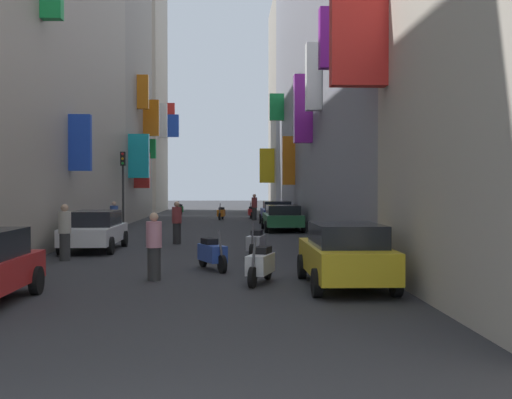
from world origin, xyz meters
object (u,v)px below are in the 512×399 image
(pedestrian_near_right, at_px, (177,223))
(pedestrian_mid_street, at_px, (154,247))
(parked_car_yellow, at_px, (345,254))
(parked_car_white, at_px, (95,230))
(scooter_green, at_px, (179,209))
(scooter_silver, at_px, (256,243))
(parked_car_green, at_px, (283,217))
(pedestrian_crossing, at_px, (254,207))
(scooter_orange, at_px, (221,213))
(pedestrian_near_left, at_px, (114,218))
(parked_car_blue, at_px, (277,212))
(scooter_red, at_px, (251,212))
(traffic_light_near_corner, at_px, (123,176))
(scooter_white, at_px, (261,264))
(pedestrian_far_away, at_px, (65,232))
(scooter_blue, at_px, (212,253))

(pedestrian_near_right, height_order, pedestrian_mid_street, pedestrian_near_right)
(parked_car_yellow, bearing_deg, pedestrian_mid_street, 164.15)
(parked_car_white, distance_m, scooter_green, 29.10)
(scooter_silver, xyz_separation_m, scooter_green, (-4.91, 31.47, -0.00))
(parked_car_green, distance_m, scooter_green, 20.42)
(parked_car_yellow, relative_size, pedestrian_crossing, 2.33)
(parked_car_green, bearing_deg, scooter_green, 109.37)
(pedestrian_crossing, bearing_deg, scooter_orange, 163.37)
(pedestrian_crossing, height_order, pedestrian_near_left, pedestrian_crossing)
(parked_car_blue, bearing_deg, pedestrian_near_left, -137.79)
(parked_car_blue, height_order, pedestrian_crossing, pedestrian_crossing)
(parked_car_white, height_order, scooter_red, parked_car_white)
(parked_car_white, distance_m, parked_car_green, 12.38)
(scooter_green, relative_size, pedestrian_near_right, 1.14)
(scooter_red, xyz_separation_m, traffic_light_near_corner, (-7.25, -10.98, 2.37))
(scooter_green, bearing_deg, traffic_light_near_corner, -95.50)
(pedestrian_mid_street, bearing_deg, scooter_orange, 87.50)
(scooter_white, bearing_deg, pedestrian_mid_street, 166.43)
(parked_car_white, bearing_deg, scooter_white, -55.74)
(scooter_red, bearing_deg, scooter_green, 131.22)
(parked_car_green, distance_m, pedestrian_far_away, 15.21)
(parked_car_blue, xyz_separation_m, traffic_light_near_corner, (-8.51, -3.28, 2.08))
(pedestrian_far_away, bearing_deg, scooter_orange, 79.57)
(scooter_orange, bearing_deg, scooter_silver, -86.47)
(pedestrian_mid_street, distance_m, traffic_light_near_corner, 19.74)
(scooter_orange, bearing_deg, scooter_white, -87.41)
(pedestrian_mid_street, bearing_deg, pedestrian_near_right, 91.50)
(scooter_white, distance_m, pedestrian_near_right, 10.97)
(parked_car_green, xyz_separation_m, scooter_green, (-6.77, 19.26, -0.25))
(parked_car_yellow, height_order, scooter_red, parked_car_yellow)
(scooter_silver, distance_m, pedestrian_far_away, 5.98)
(parked_car_white, distance_m, scooter_white, 9.84)
(parked_car_green, bearing_deg, scooter_red, 95.27)
(pedestrian_crossing, bearing_deg, parked_car_blue, -78.13)
(scooter_silver, bearing_deg, pedestrian_mid_street, -117.62)
(pedestrian_mid_street, bearing_deg, scooter_blue, 54.44)
(scooter_red, xyz_separation_m, scooter_silver, (-0.67, -25.10, 0.00))
(pedestrian_far_away, bearing_deg, scooter_green, 88.24)
(parked_car_blue, distance_m, pedestrian_mid_street, 22.99)
(scooter_green, bearing_deg, scooter_red, -48.78)
(pedestrian_crossing, height_order, pedestrian_far_away, pedestrian_crossing)
(parked_car_white, xyz_separation_m, scooter_green, (0.75, 29.09, -0.28))
(parked_car_yellow, distance_m, traffic_light_near_corner, 22.24)
(parked_car_blue, distance_m, traffic_light_near_corner, 9.35)
(scooter_green, distance_m, pedestrian_far_away, 32.35)
(parked_car_yellow, xyz_separation_m, scooter_silver, (-1.77, 6.39, -0.30))
(pedestrian_crossing, distance_m, pedestrian_near_right, 18.26)
(scooter_silver, height_order, scooter_green, same)
(pedestrian_near_left, relative_size, pedestrian_near_right, 0.93)
(scooter_white, bearing_deg, parked_car_blue, 84.94)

